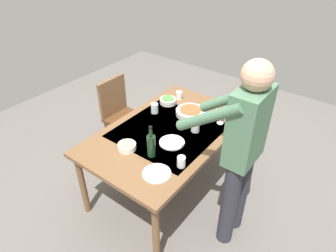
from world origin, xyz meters
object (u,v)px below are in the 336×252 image
at_px(wine_glass_left, 221,114).
at_px(water_cup_near_left, 155,108).
at_px(dining_table, 168,136).
at_px(serving_bowl_pasta, 190,112).
at_px(dinner_plate_near, 172,142).
at_px(wine_bottle, 151,145).
at_px(water_cup_far_right, 181,162).
at_px(water_cup_far_left, 179,95).
at_px(side_bowl_bread, 127,146).
at_px(water_cup_near_right, 195,127).
at_px(chair_near, 120,111).
at_px(side_bowl_salad, 168,101).
at_px(dinner_plate_far, 157,173).
at_px(person_server, 241,149).

height_order(wine_glass_left, water_cup_near_left, wine_glass_left).
bearing_deg(dining_table, serving_bowl_pasta, 177.87).
height_order(serving_bowl_pasta, dinner_plate_near, serving_bowl_pasta).
distance_m(wine_bottle, water_cup_far_right, 0.29).
xyz_separation_m(water_cup_far_left, side_bowl_bread, (1.02, 0.16, -0.01)).
bearing_deg(water_cup_near_right, chair_near, -93.95).
relative_size(water_cup_far_right, side_bowl_salad, 0.53).
height_order(water_cup_far_right, dinner_plate_far, water_cup_far_right).
xyz_separation_m(serving_bowl_pasta, side_bowl_bread, (0.81, -0.13, 0.00)).
bearing_deg(serving_bowl_pasta, person_server, 58.72).
xyz_separation_m(water_cup_far_left, dinner_plate_far, (1.10, 0.57, -0.04)).
distance_m(wine_bottle, water_cup_near_right, 0.54).
relative_size(wine_bottle, side_bowl_salad, 1.64).
bearing_deg(dinner_plate_near, water_cup_near_right, 166.89).
height_order(water_cup_far_left, serving_bowl_pasta, water_cup_far_left).
height_order(side_bowl_bread, dinner_plate_far, side_bowl_bread).
bearing_deg(wine_bottle, dinner_plate_far, 49.71).
bearing_deg(person_server, dinner_plate_near, -86.55).
height_order(dining_table, chair_near, chair_near).
bearing_deg(side_bowl_salad, water_cup_near_right, 63.06).
height_order(dinner_plate_near, dinner_plate_far, same).
bearing_deg(dinner_plate_near, water_cup_far_left, -149.07).
xyz_separation_m(wine_bottle, side_bowl_salad, (-0.79, -0.42, -0.08)).
xyz_separation_m(person_server, water_cup_near_right, (-0.24, -0.56, -0.16)).
distance_m(person_server, water_cup_far_right, 0.48).
bearing_deg(serving_bowl_pasta, water_cup_far_right, 28.14).
bearing_deg(dining_table, chair_near, -103.96).
distance_m(person_server, serving_bowl_pasta, 0.91).
distance_m(person_server, dinner_plate_near, 0.66).
bearing_deg(water_cup_far_left, wine_glass_left, 75.12).
bearing_deg(serving_bowl_pasta, chair_near, -81.13).
height_order(serving_bowl_pasta, side_bowl_salad, same).
relative_size(side_bowl_bread, dinner_plate_far, 0.70).
relative_size(wine_glass_left, side_bowl_bread, 0.94).
height_order(water_cup_far_right, dinner_plate_near, water_cup_far_right).
bearing_deg(water_cup_far_right, dinner_plate_near, -129.93).
height_order(wine_bottle, water_cup_far_right, wine_bottle).
height_order(water_cup_far_left, dinner_plate_far, water_cup_far_left).
height_order(wine_bottle, side_bowl_bread, wine_bottle).
bearing_deg(dining_table, person_server, 82.76).
relative_size(chair_near, water_cup_near_left, 8.60).
xyz_separation_m(chair_near, water_cup_near_left, (0.05, 0.59, 0.28)).
bearing_deg(person_server, serving_bowl_pasta, -121.28).
relative_size(water_cup_near_left, side_bowl_bread, 0.66).
distance_m(wine_glass_left, water_cup_near_right, 0.30).
bearing_deg(water_cup_far_right, wine_bottle, -82.15).
bearing_deg(dining_table, water_cup_near_right, 124.42).
height_order(water_cup_far_right, side_bowl_bread, water_cup_far_right).
height_order(wine_glass_left, dinner_plate_near, wine_glass_left).
height_order(water_cup_near_left, serving_bowl_pasta, water_cup_near_left).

